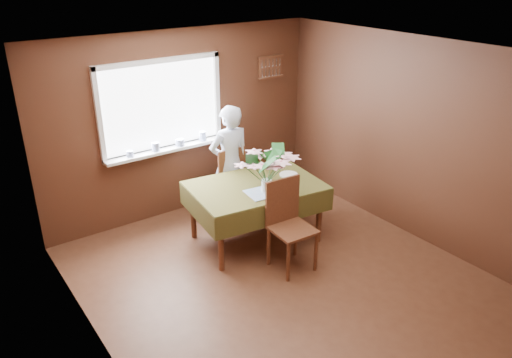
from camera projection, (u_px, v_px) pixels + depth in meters
floor at (285, 281)px, 5.57m from camera, size 4.50×4.50×0.00m
ceiling at (291, 54)px, 4.55m from camera, size 4.50×4.50×0.00m
wall_back at (183, 124)px, 6.73m from camera, size 4.00×0.00×4.00m
wall_front at (495, 288)px, 3.39m from camera, size 4.00×0.00×4.00m
wall_left at (93, 238)px, 4.00m from camera, size 0.00×4.50×4.50m
wall_right at (414, 140)px, 6.13m from camera, size 0.00×4.50×4.50m
window_assembly at (164, 121)px, 6.49m from camera, size 1.72×0.20×1.22m
spoon_rack at (270, 67)px, 7.24m from camera, size 0.44×0.05×0.33m
dining_table at (256, 191)px, 6.13m from camera, size 1.70×1.26×0.77m
chair_far at (228, 178)px, 6.84m from camera, size 0.44×0.44×1.00m
chair_near at (288, 221)px, 5.66m from camera, size 0.48×0.48×1.05m
seated_woman at (230, 163)px, 6.67m from camera, size 0.61×0.43×1.59m
flower_bouquet at (267, 165)px, 5.77m from camera, size 0.62×0.62×0.53m
side_plate at (289, 175)px, 6.36m from camera, size 0.24×0.24×0.01m
table_knife at (277, 189)px, 5.96m from camera, size 0.06×0.21×0.00m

